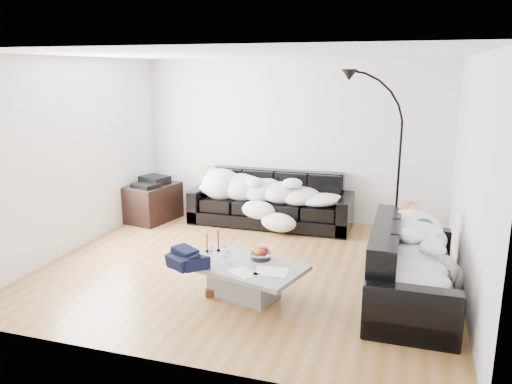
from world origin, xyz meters
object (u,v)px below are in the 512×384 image
(fruit_bowl, at_px, (261,253))
(av_cabinet, at_px, (153,203))
(wine_glass_a, at_px, (225,249))
(wine_glass_b, at_px, (212,254))
(wine_glass_c, at_px, (229,256))
(sofa_right, at_px, (413,264))
(shoes, at_px, (225,290))
(stereo, at_px, (152,181))
(sleeper_right, at_px, (414,244))
(floor_lamp, at_px, (399,170))
(sofa_back, at_px, (271,199))
(sleeper_back, at_px, (270,187))
(candle_right, at_px, (218,241))
(coffee_table, at_px, (244,280))
(candle_left, at_px, (207,243))

(fruit_bowl, distance_m, av_cabinet, 3.25)
(wine_glass_a, height_order, av_cabinet, av_cabinet)
(wine_glass_b, bearing_deg, wine_glass_c, -6.04)
(sofa_right, height_order, shoes, sofa_right)
(stereo, bearing_deg, av_cabinet, 0.00)
(sleeper_right, height_order, stereo, sleeper_right)
(stereo, xyz_separation_m, floor_lamp, (3.86, -0.03, 0.41))
(sofa_back, height_order, sleeper_right, sleeper_right)
(sofa_right, bearing_deg, sofa_back, 45.34)
(sofa_right, relative_size, stereo, 4.62)
(sleeper_back, height_order, candle_right, sleeper_back)
(candle_right, bearing_deg, coffee_table, -35.17)
(wine_glass_b, bearing_deg, stereo, 130.87)
(wine_glass_b, bearing_deg, sofa_back, 91.41)
(sofa_back, bearing_deg, candle_right, -89.44)
(sleeper_back, bearing_deg, shoes, -85.40)
(wine_glass_a, relative_size, shoes, 0.45)
(candle_right, bearing_deg, wine_glass_c, -52.29)
(sofa_back, xyz_separation_m, stereo, (-1.92, -0.34, 0.24))
(fruit_bowl, height_order, av_cabinet, av_cabinet)
(wine_glass_a, relative_size, av_cabinet, 0.20)
(wine_glass_a, height_order, wine_glass_b, wine_glass_a)
(floor_lamp, bearing_deg, av_cabinet, 169.92)
(sofa_back, distance_m, fruit_bowl, 2.49)
(sofa_right, bearing_deg, sleeper_right, 0.00)
(wine_glass_b, bearing_deg, fruit_bowl, 23.06)
(sofa_back, distance_m, shoes, 2.66)
(wine_glass_a, height_order, stereo, stereo)
(wine_glass_c, height_order, shoes, wine_glass_c)
(wine_glass_b, height_order, wine_glass_c, wine_glass_c)
(sofa_back, relative_size, candle_left, 11.92)
(sleeper_back, relative_size, av_cabinet, 2.50)
(fruit_bowl, height_order, stereo, stereo)
(shoes, height_order, floor_lamp, floor_lamp)
(stereo, bearing_deg, floor_lamp, 18.61)
(sleeper_right, bearing_deg, wine_glass_a, 98.93)
(candle_right, bearing_deg, candle_left, -151.55)
(sleeper_back, bearing_deg, av_cabinet, -171.43)
(floor_lamp, bearing_deg, sofa_back, 159.60)
(sleeper_right, xyz_separation_m, floor_lamp, (-0.24, 1.79, 0.44))
(sleeper_right, height_order, av_cabinet, sleeper_right)
(coffee_table, xyz_separation_m, shoes, (-0.22, -0.01, -0.14))
(wine_glass_c, distance_m, shoes, 0.43)
(sofa_right, bearing_deg, stereo, 66.13)
(candle_right, bearing_deg, wine_glass_a, -45.87)
(sofa_right, bearing_deg, shoes, 103.50)
(coffee_table, height_order, stereo, stereo)
(wine_glass_c, bearing_deg, floor_lamp, 54.04)
(sleeper_back, bearing_deg, wine_glass_c, -83.94)
(sleeper_back, xyz_separation_m, floor_lamp, (1.94, -0.32, 0.44))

